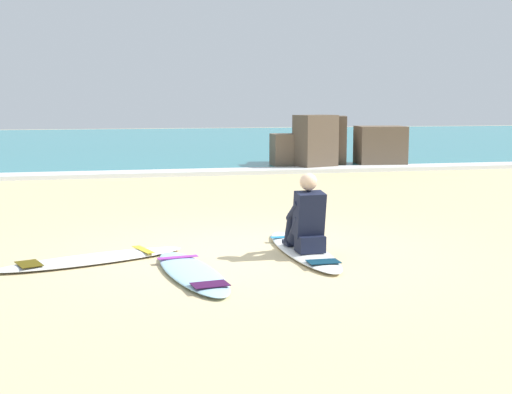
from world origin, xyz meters
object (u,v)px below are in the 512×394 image
object	(u,v)px
surfer_seated	(307,221)
surfboard_spare_far	(92,259)
surfboard_spare_near	(192,272)
surfboard_main	(303,250)

from	to	relation	value
surfer_seated	surfboard_spare_far	size ratio (longest dim) A/B	0.41
surfboard_spare_near	surfboard_spare_far	bearing A→B (deg)	140.06
surfboard_main	surfboard_spare_near	distance (m)	1.69
surfboard_main	surfboard_spare_far	size ratio (longest dim) A/B	1.05
surfboard_main	surfer_seated	xyz separation A→B (m)	(-0.00, -0.15, 0.40)
surfboard_spare_far	surfboard_spare_near	bearing A→B (deg)	-39.94
surfboard_spare_near	surfer_seated	bearing A→B (deg)	23.04
surfboard_main	surfer_seated	size ratio (longest dim) A/B	2.60
surfboard_spare_near	surfboard_main	bearing A→B (deg)	27.82
surfer_seated	surfboard_spare_near	distance (m)	1.67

